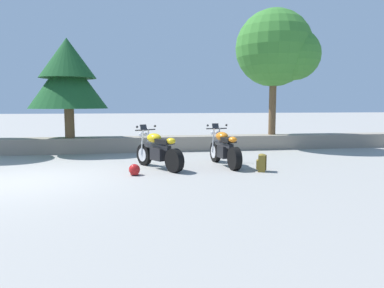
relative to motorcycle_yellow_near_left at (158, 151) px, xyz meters
name	(u,v)px	position (x,y,z in m)	size (l,w,h in m)	color
ground_plane	(24,181)	(-3.17, -1.11, -0.49)	(120.00, 120.00, 0.00)	gray
stone_wall	(63,145)	(-3.17, 3.69, -0.21)	(36.00, 0.80, 0.55)	gray
motorcycle_yellow_near_left	(158,151)	(0.00, 0.00, 0.00)	(1.22, 1.86, 1.18)	black
motorcycle_orange_centre	(224,149)	(1.91, 0.16, 0.00)	(0.72, 2.06, 1.18)	black
rider_backpack	(262,162)	(2.65, -0.88, -0.24)	(0.33, 0.35, 0.47)	brown
rider_helmet	(134,170)	(-0.65, -0.85, -0.35)	(0.28, 0.28, 0.28)	#B21919
pine_tree_mid_left	(68,75)	(-2.92, 3.67, 2.30)	(2.75, 2.75, 3.53)	brown
leafy_tree_mid_right	(278,50)	(4.97, 3.75, 3.38)	(3.14, 2.99, 4.89)	brown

